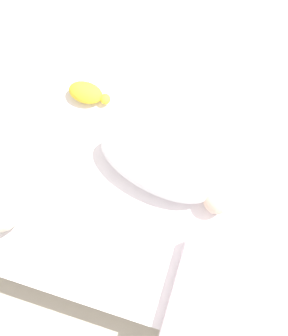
# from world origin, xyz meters

# --- Properties ---
(ground_plane) EXTENTS (12.00, 12.00, 0.00)m
(ground_plane) POSITION_xyz_m (0.00, 0.00, 0.00)
(ground_plane) COLOR #B2A893
(bed_mattress) EXTENTS (1.11, 1.08, 0.24)m
(bed_mattress) POSITION_xyz_m (0.00, 0.00, 0.12)
(bed_mattress) COLOR white
(bed_mattress) RESTS_ON ground_plane
(swaddled_baby) EXTENTS (0.57, 0.29, 0.14)m
(swaddled_baby) POSITION_xyz_m (0.11, 0.02, 0.31)
(swaddled_baby) COLOR white
(swaddled_baby) RESTS_ON bed_mattress
(pillow) EXTENTS (0.32, 0.35, 0.07)m
(pillow) POSITION_xyz_m (0.44, -0.38, 0.27)
(pillow) COLOR white
(pillow) RESTS_ON bed_mattress
(turtle_plush) EXTENTS (0.18, 0.09, 0.07)m
(turtle_plush) POSITION_xyz_m (-0.28, 0.25, 0.27)
(turtle_plush) COLOR yellow
(turtle_plush) RESTS_ON bed_mattress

